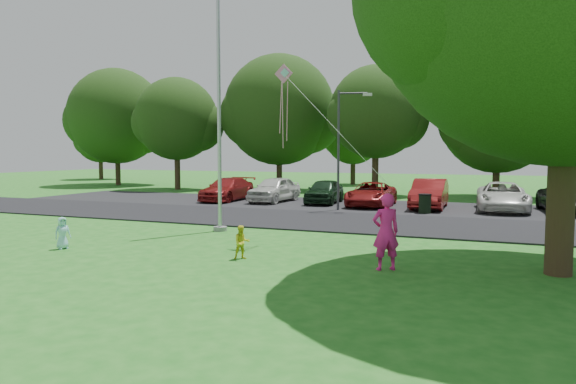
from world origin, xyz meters
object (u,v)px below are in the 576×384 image
at_px(flagpole, 219,117).
at_px(trash_can, 425,204).
at_px(kite, 285,89).
at_px(street_lamp, 343,139).
at_px(woman, 386,232).
at_px(child_blue, 63,233).
at_px(child_yellow, 242,242).

bearing_deg(flagpole, trash_can, 51.35).
bearing_deg(kite, street_lamp, 92.01).
bearing_deg(street_lamp, woman, -87.07).
xyz_separation_m(street_lamp, kite, (0.79, -9.52, 1.29)).
relative_size(woman, kite, 0.47).
xyz_separation_m(flagpole, woman, (6.90, -4.07, -3.22)).
bearing_deg(trash_can, street_lamp, -178.82).
bearing_deg(street_lamp, flagpole, -124.63).
distance_m(street_lamp, trash_can, 4.99).
relative_size(woman, child_blue, 1.96).
bearing_deg(trash_can, child_yellow, -105.43).
bearing_deg(child_blue, woman, -61.66).
xyz_separation_m(flagpole, trash_can, (6.40, 8.00, -3.68)).
bearing_deg(woman, child_blue, -27.39).
height_order(flagpole, kite, flagpole).
bearing_deg(flagpole, child_yellow, -54.31).
height_order(child_yellow, child_blue, child_blue).
bearing_deg(child_blue, street_lamp, 1.78).
bearing_deg(flagpole, kite, -26.31).
bearing_deg(child_yellow, kite, 46.37).
bearing_deg(woman, kite, -66.26).
bearing_deg(flagpole, woman, -30.53).
relative_size(child_yellow, kite, 0.23).
bearing_deg(child_yellow, trash_can, 35.82).
bearing_deg(woman, trash_can, -119.89).
height_order(street_lamp, kite, street_lamp).
height_order(street_lamp, trash_can, street_lamp).
bearing_deg(street_lamp, child_blue, -129.09).
xyz_separation_m(child_yellow, kite, (0.22, 2.61, 4.38)).
bearing_deg(trash_can, flagpole, -128.65).
xyz_separation_m(trash_can, child_yellow, (-3.37, -12.21, -0.03)).
bearing_deg(flagpole, street_lamp, 72.76).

